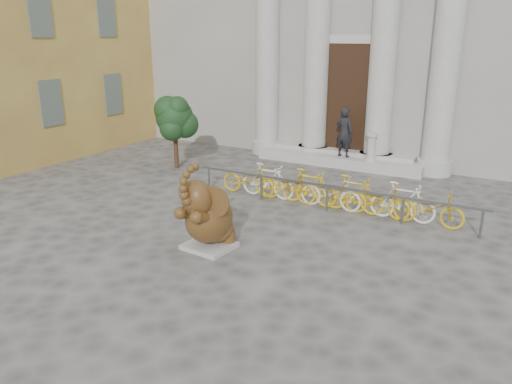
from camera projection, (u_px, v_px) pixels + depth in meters
The scene contains 7 objects.
ground at pixel (179, 265), 10.24m from camera, with size 80.00×80.00×0.00m, color #474442.
entrance_steps at pixel (340, 160), 17.99m from camera, with size 6.00×1.20×0.36m, color #A8A59E.
elephant_statue at pixel (208, 217), 10.82m from camera, with size 1.35×1.53×2.01m.
bike_rack at pixel (331, 191), 13.42m from camera, with size 8.00×0.53×1.00m.
tree at pixel (175, 118), 17.05m from camera, with size 1.46×1.33×2.53m.
pedestrian at pixel (344, 132), 17.44m from camera, with size 0.63×0.42×1.74m, color black.
balustrade_post at pixel (371, 148), 16.99m from camera, with size 0.39×0.39×0.96m.
Camera 1 is at (5.93, -7.33, 4.56)m, focal length 35.00 mm.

